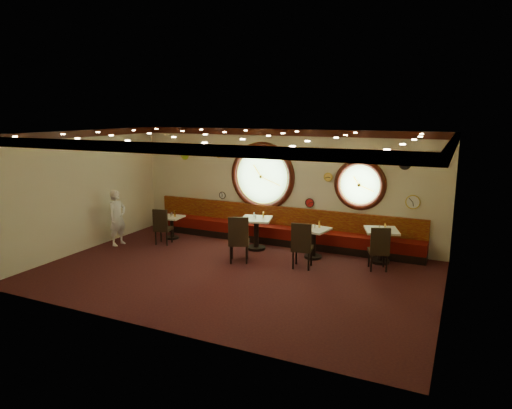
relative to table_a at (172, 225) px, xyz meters
name	(u,v)px	position (x,y,z in m)	size (l,w,h in m)	color
floor	(233,273)	(3.01, -1.88, -0.42)	(9.00, 6.00, 0.00)	black
ceiling	(232,134)	(3.01, -1.88, 2.78)	(9.00, 6.00, 0.02)	gold
wall_back	(282,186)	(3.01, 1.12, 1.18)	(9.00, 0.02, 3.20)	beige
wall_front	(148,239)	(3.01, -4.88, 1.18)	(9.00, 0.02, 3.20)	beige
wall_left	(82,191)	(-1.49, -1.88, 1.18)	(0.02, 6.00, 3.20)	beige
wall_right	(449,227)	(7.51, -1.88, 1.18)	(0.02, 6.00, 3.20)	beige
molding_back	(282,132)	(3.01, 1.07, 2.69)	(9.00, 0.10, 0.18)	black
molding_front	(145,148)	(3.01, -4.83, 2.69)	(9.00, 0.10, 0.18)	black
molding_left	(79,134)	(-1.44, -1.88, 2.69)	(0.10, 6.00, 0.18)	black
molding_right	(453,144)	(7.46, -1.88, 2.69)	(0.10, 6.00, 0.18)	black
banquette_base	(278,240)	(3.01, 0.84, -0.32)	(8.00, 0.55, 0.20)	black
banquette_seat	(278,231)	(3.01, 0.84, -0.07)	(8.00, 0.55, 0.30)	#550A07
banquette_back	(281,216)	(3.01, 1.06, 0.33)	(8.00, 0.10, 0.55)	#5F0907
porthole_left_glass	(263,176)	(2.41, 1.12, 1.43)	(1.66, 1.66, 0.02)	#7CB36B
porthole_left_frame	(262,176)	(2.41, 1.10, 1.43)	(1.98, 1.98, 0.18)	black
porthole_left_ring	(262,176)	(2.41, 1.07, 1.43)	(1.61, 1.61, 0.03)	gold
porthole_right_glass	(360,184)	(5.21, 1.12, 1.38)	(1.10, 1.10, 0.02)	#7CB36B
porthole_right_frame	(360,185)	(5.21, 1.10, 1.38)	(1.38, 1.38, 0.18)	black
porthole_right_ring	(360,185)	(5.21, 1.07, 1.38)	(1.09, 1.09, 0.03)	gold
wall_clock_0	(310,203)	(3.86, 1.08, 0.78)	(0.24, 0.24, 0.03)	red
wall_clock_1	(405,164)	(6.31, 1.08, 1.98)	(0.28, 0.28, 0.03)	black
wall_clock_2	(413,202)	(6.56, 1.08, 1.03)	(0.34, 0.34, 0.03)	white
wall_clock_3	(223,195)	(1.11, 1.08, 0.78)	(0.20, 0.20, 0.03)	white
wall_clock_4	(219,154)	(1.01, 1.08, 2.03)	(0.24, 0.24, 0.03)	black
wall_clock_5	(307,154)	(3.76, 1.08, 2.13)	(0.30, 0.30, 0.03)	#9CCD40
wall_clock_6	(185,155)	(-0.19, 1.08, 1.93)	(0.26, 0.26, 0.03)	#98CD29
wall_clock_7	(328,177)	(4.36, 1.08, 1.53)	(0.22, 0.22, 0.03)	#F0C850
table_a	(172,225)	(0.00, 0.00, 0.00)	(0.65, 0.65, 0.66)	black
table_b	(256,230)	(2.70, 0.08, 0.13)	(0.96, 0.96, 0.87)	black
table_c	(314,239)	(4.33, 0.01, 0.07)	(0.82, 0.82, 0.78)	black
table_d	(381,242)	(5.95, 0.37, 0.12)	(0.98, 0.98, 0.85)	black
chair_a	(162,224)	(0.12, -0.64, 0.17)	(0.50, 0.50, 0.63)	black
chair_b	(239,236)	(2.79, -1.14, 0.26)	(0.65, 0.65, 0.73)	black
chair_c	(302,243)	(4.33, -0.89, 0.23)	(0.54, 0.54, 0.70)	black
chair_d	(379,246)	(6.02, -0.27, 0.19)	(0.57, 0.57, 0.66)	black
condiment_a_salt	(172,214)	(-0.05, 0.09, 0.30)	(0.04, 0.04, 0.11)	silver
condiment_b_salt	(254,215)	(2.57, 0.20, 0.50)	(0.04, 0.04, 0.11)	silver
condiment_c_salt	(312,226)	(4.28, 0.01, 0.41)	(0.04, 0.04, 0.11)	silver
condiment_d_salt	(379,227)	(5.89, 0.39, 0.48)	(0.03, 0.03, 0.10)	silver
condiment_a_pepper	(171,215)	(-0.01, -0.02, 0.30)	(0.04, 0.04, 0.10)	silver
condiment_b_pepper	(256,217)	(2.70, 0.02, 0.50)	(0.04, 0.04, 0.11)	#B8B8BC
condiment_c_pepper	(315,226)	(4.35, 0.03, 0.41)	(0.04, 0.04, 0.10)	silver
condiment_d_pepper	(385,228)	(6.03, 0.29, 0.48)	(0.04, 0.04, 0.10)	silver
condiment_a_bottle	(175,214)	(0.09, 0.03, 0.33)	(0.06, 0.06, 0.18)	gold
condiment_b_bottle	(263,215)	(2.84, 0.23, 0.52)	(0.05, 0.05, 0.15)	gold
condiment_c_bottle	(319,224)	(4.44, 0.14, 0.45)	(0.05, 0.05, 0.17)	gold
condiment_d_bottle	(385,226)	(6.02, 0.39, 0.50)	(0.05, 0.05, 0.15)	gold
waiter	(117,218)	(-0.99, -1.16, 0.36)	(0.57, 0.37, 1.56)	white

